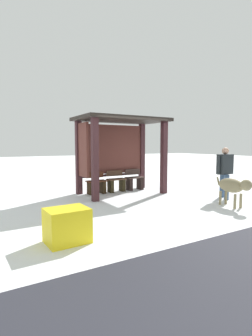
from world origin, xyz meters
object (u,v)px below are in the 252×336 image
at_px(person_walking, 225,169).
at_px(grit_bin, 67,225).
at_px(bench_right_inside, 135,181).
at_px(bench_left_inside, 96,185).
at_px(bench_center_inside, 116,183).
at_px(bus_shelter, 116,139).
at_px(dog, 233,186).

distance_m(person_walking, grit_bin, 5.48).
height_order(bench_right_inside, grit_bin, bench_right_inside).
distance_m(bench_left_inside, bench_center_inside, 0.77).
xyz_separation_m(bench_left_inside, person_walking, (3.09, -2.72, 0.63)).
bearing_deg(bench_left_inside, bench_center_inside, -0.05).
bearing_deg(person_walking, grit_bin, -168.67).
xyz_separation_m(bus_shelter, bench_right_inside, (0.86, 0.20, -1.55)).
relative_size(bench_left_inside, bench_right_inside, 0.97).
xyz_separation_m(bench_center_inside, bench_right_inside, (0.77, 0.00, 0.00)).
bearing_deg(person_walking, bench_left_inside, 138.64).
bearing_deg(bench_center_inside, bus_shelter, -115.23).
xyz_separation_m(bench_right_inside, grit_bin, (-3.78, -3.79, -0.02)).
relative_size(bench_right_inside, grit_bin, 1.08).
distance_m(bench_right_inside, person_walking, 3.19).
bearing_deg(bench_center_inside, person_walking, -49.49).
distance_m(bench_right_inside, grit_bin, 5.35).
relative_size(bus_shelter, bench_left_inside, 4.08).
relative_size(person_walking, dog, 1.36).
bearing_deg(bus_shelter, bench_right_inside, 13.25).
relative_size(bench_left_inside, person_walking, 0.47).
height_order(bench_center_inside, person_walking, person_walking).
distance_m(person_walking, dog, 1.17).
height_order(bus_shelter, bench_right_inside, bus_shelter).
relative_size(bus_shelter, person_walking, 1.90).
bearing_deg(dog, bench_right_inside, 103.23).
xyz_separation_m(person_walking, dog, (-0.72, -0.86, -0.36)).
relative_size(bench_left_inside, grit_bin, 1.05).
relative_size(bench_left_inside, bench_center_inside, 0.98).
relative_size(bus_shelter, dog, 2.58).
distance_m(bus_shelter, person_walking, 3.62).
height_order(bench_left_inside, person_walking, person_walking).
bearing_deg(bus_shelter, dog, -63.21).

